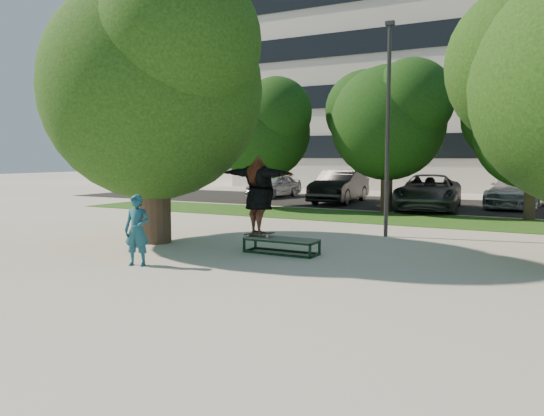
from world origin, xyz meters
The scene contains 16 objects.
ground centered at (0.00, 0.00, 0.00)m, with size 120.00×120.00×0.00m, color gray.
grass_strip centered at (1.00, 9.50, 0.01)m, with size 30.00×4.00×0.02m, color #144313.
asphalt_strip centered at (0.00, 16.00, 0.01)m, with size 40.00×8.00×0.01m, color black.
tree_left centered at (-4.29, 1.09, 4.42)m, with size 6.96×5.95×7.12m.
bg_tree_left centered at (-6.57, 11.07, 3.73)m, with size 5.28×4.51×5.77m.
bg_tree_mid centered at (-1.08, 12.08, 4.02)m, with size 5.76×4.92×6.24m.
bg_tree_right centered at (4.43, 11.57, 3.49)m, with size 5.04×4.31×5.43m.
lamppost centered at (1.00, 5.00, 3.15)m, with size 0.25×0.15×6.11m.
office_building centered at (-2.00, 31.98, 8.00)m, with size 30.00×14.12×16.00m.
grind_box centered at (-0.43, 1.12, 0.19)m, with size 1.80×0.60×0.38m.
skater_rig centered at (-1.04, 1.12, 1.39)m, with size 2.40×1.17×1.96m.
bystander centered at (-2.50, -1.57, 0.76)m, with size 0.56×0.37×1.53m, color #184C5D.
car_silver_a centered at (-8.79, 16.50, 0.68)m, with size 1.60×3.97×1.35m, color #A9A8AD.
car_dark centered at (-4.27, 15.01, 0.83)m, with size 1.75×5.01×1.65m, color black.
car_grey centered at (0.45, 13.50, 0.77)m, with size 2.56×5.55×1.54m, color #55565A.
car_silver_b centered at (3.85, 16.50, 0.78)m, with size 2.18×5.37×1.56m, color silver.
Camera 1 is at (5.30, -10.05, 2.32)m, focal length 35.00 mm.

